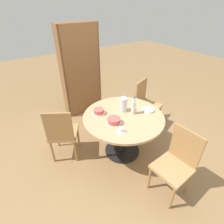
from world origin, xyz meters
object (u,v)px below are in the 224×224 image
at_px(cup_b, 121,130).
at_px(cake_second, 99,112).
at_px(chair_b, 63,133).
at_px(water_bottle, 133,107).
at_px(bookshelf, 81,71).
at_px(cake_main, 114,121).
at_px(chair_c, 176,163).
at_px(chair_a, 146,103).
at_px(cup_a, 124,99).
at_px(coffee_pot, 123,104).

bearing_deg(cup_b, cake_second, 93.70).
xyz_separation_m(chair_b, water_bottle, (1.01, -0.44, 0.35)).
height_order(bookshelf, cake_main, bookshelf).
bearing_deg(bookshelf, chair_c, 92.63).
xyz_separation_m(chair_a, cup_b, (-1.10, -0.69, 0.26)).
xyz_separation_m(chair_b, cake_second, (0.56, -0.16, 0.27)).
bearing_deg(water_bottle, cake_main, -172.02).
relative_size(chair_a, cake_main, 4.39).
distance_m(cake_second, cup_a, 0.59).
relative_size(bookshelf, cake_second, 10.06).
bearing_deg(cake_main, chair_a, 24.01).
xyz_separation_m(chair_c, cake_second, (-0.44, 1.19, 0.27)).
distance_m(water_bottle, cup_b, 0.50).
xyz_separation_m(water_bottle, cake_second, (-0.45, 0.28, -0.08)).
height_order(coffee_pot, cake_second, coffee_pot).
bearing_deg(bookshelf, cup_a, 101.85).
bearing_deg(cup_b, water_bottle, 32.82).
height_order(cake_second, cup_a, cake_second).
xyz_separation_m(cup_a, cup_b, (-0.54, -0.68, 0.00)).
bearing_deg(chair_b, cup_b, 160.46).
bearing_deg(chair_a, cake_main, -177.19).
bearing_deg(coffee_pot, chair_c, -86.26).
relative_size(chair_a, chair_c, 1.00).
bearing_deg(chair_c, chair_b, -148.62).
distance_m(chair_b, cup_a, 1.16).
xyz_separation_m(water_bottle, cake_main, (-0.39, -0.05, -0.08)).
relative_size(cake_main, cup_b, 1.74).
relative_size(chair_a, water_bottle, 3.29).
xyz_separation_m(coffee_pot, cake_second, (-0.37, 0.14, -0.08)).
height_order(water_bottle, cake_main, water_bottle).
xyz_separation_m(chair_a, chair_b, (-1.70, 0.01, 0.00)).
height_order(chair_b, water_bottle, water_bottle).
bearing_deg(coffee_pot, water_bottle, -60.28).
bearing_deg(chair_c, water_bottle, 174.02).
relative_size(chair_a, cake_second, 5.07).
distance_m(bookshelf, cup_a, 1.24).
bearing_deg(cup_b, coffee_pot, 51.14).
distance_m(cake_second, cup_b, 0.55).
height_order(chair_b, cup_b, chair_b).
bearing_deg(cup_a, chair_b, 178.62).
height_order(chair_a, bookshelf, bookshelf).
bearing_deg(coffee_pot, cup_a, 52.62).
bearing_deg(cake_main, cup_b, -96.00).
xyz_separation_m(chair_c, cake_main, (-0.38, 0.85, 0.28)).
distance_m(chair_a, coffee_pot, 0.90).
height_order(bookshelf, cup_a, bookshelf).
xyz_separation_m(chair_c, coffee_pot, (-0.07, 1.05, 0.36)).
bearing_deg(cake_main, cup_a, 42.29).
bearing_deg(cake_second, water_bottle, -31.95).
height_order(bookshelf, cup_b, bookshelf).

